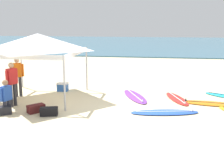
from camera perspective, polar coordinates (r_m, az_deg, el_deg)
ground_plane at (r=10.54m, az=-1.55°, el=-7.01°), size 80.00×80.00×0.00m
sea at (r=43.67m, az=6.45°, el=6.42°), size 80.00×36.00×0.10m
canopy_tent at (r=12.11m, az=-14.95°, el=6.47°), size 3.44×3.44×2.75m
surfboard_orange at (r=11.74m, az=19.71°, el=-5.61°), size 2.47×0.95×0.19m
surfboard_purple at (r=12.15m, az=4.74°, el=-4.47°), size 1.53×2.51×0.19m
surfboard_blue at (r=10.18m, az=10.82°, el=-7.62°), size 2.52×1.11×0.19m
surfboard_red at (r=12.06m, az=13.20°, el=-4.84°), size 1.15×2.16×0.19m
person_orange at (r=12.67m, az=-18.85°, el=0.03°), size 0.51×0.35×1.71m
person_red at (r=11.26m, az=-19.86°, el=-1.30°), size 0.34×0.52×1.71m
person_blue at (r=10.64m, az=-20.95°, el=-3.88°), size 0.32×0.53×1.20m
gear_bag_near_tent at (r=10.00m, az=-12.83°, el=-7.42°), size 0.66×0.46×0.28m
gear_bag_by_pole at (r=10.44m, az=-15.35°, el=-6.76°), size 0.64×0.66×0.28m
gear_bag_on_sand at (r=10.59m, az=-21.56°, el=-6.89°), size 0.68×0.58×0.28m
cooler_box at (r=13.32m, az=-10.10°, el=-2.54°), size 0.50×0.36×0.39m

